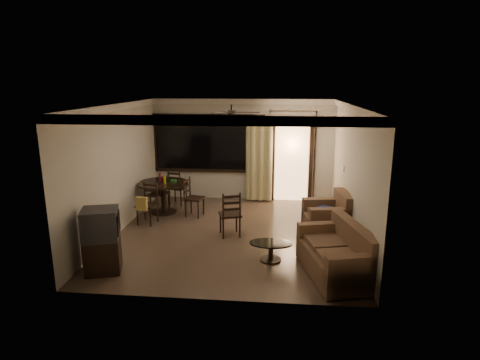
# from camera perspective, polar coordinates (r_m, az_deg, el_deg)

# --- Properties ---
(ground) EXTENTS (5.50, 5.50, 0.00)m
(ground) POSITION_cam_1_polar(r_m,az_deg,el_deg) (8.89, -1.15, -7.65)
(ground) COLOR #7F6651
(ground) RESTS_ON ground
(room_shell) EXTENTS (5.50, 6.70, 5.50)m
(room_shell) POSITION_cam_1_polar(r_m,az_deg,el_deg) (10.09, 3.33, 5.70)
(room_shell) COLOR beige
(room_shell) RESTS_ON ground
(dining_table) EXTENTS (1.27, 1.27, 1.01)m
(dining_table) POSITION_cam_1_polar(r_m,az_deg,el_deg) (10.28, -10.86, -1.24)
(dining_table) COLOR black
(dining_table) RESTS_ON ground
(dining_chair_west) EXTENTS (0.50, 0.50, 0.95)m
(dining_chair_west) POSITION_cam_1_polar(r_m,az_deg,el_deg) (10.57, -11.27, -2.76)
(dining_chair_west) COLOR black
(dining_chair_west) RESTS_ON ground
(dining_chair_east) EXTENTS (0.50, 0.50, 0.95)m
(dining_chair_east) POSITION_cam_1_polar(r_m,az_deg,el_deg) (10.01, -6.55, -3.52)
(dining_chair_east) COLOR black
(dining_chair_east) RESTS_ON ground
(dining_chair_south) EXTENTS (0.50, 0.54, 0.95)m
(dining_chair_south) POSITION_cam_1_polar(r_m,az_deg,el_deg) (9.65, -13.06, -4.33)
(dining_chair_south) COLOR black
(dining_chair_south) RESTS_ON ground
(dining_chair_north) EXTENTS (0.50, 0.50, 0.95)m
(dining_chair_north) POSITION_cam_1_polar(r_m,az_deg,el_deg) (11.04, -8.86, -1.95)
(dining_chair_north) COLOR black
(dining_chair_north) RESTS_ON ground
(tv_cabinet) EXTENTS (0.72, 0.69, 1.14)m
(tv_cabinet) POSITION_cam_1_polar(r_m,az_deg,el_deg) (7.43, -19.08, -8.13)
(tv_cabinet) COLOR black
(tv_cabinet) RESTS_ON ground
(sofa) EXTENTS (1.25, 1.82, 0.88)m
(sofa) POSITION_cam_1_polar(r_m,az_deg,el_deg) (7.18, 13.81, -10.44)
(sofa) COLOR #442B1F
(sofa) RESTS_ON ground
(armchair) EXTENTS (1.05, 1.05, 0.94)m
(armchair) POSITION_cam_1_polar(r_m,az_deg,el_deg) (8.87, 12.63, -5.37)
(armchair) COLOR #442B1F
(armchair) RESTS_ON ground
(coffee_table) EXTENTS (0.80, 0.48, 0.35)m
(coffee_table) POSITION_cam_1_polar(r_m,az_deg,el_deg) (7.58, 4.40, -9.69)
(coffee_table) COLOR black
(coffee_table) RESTS_ON ground
(side_chair) EXTENTS (0.56, 0.56, 1.00)m
(side_chair) POSITION_cam_1_polar(r_m,az_deg,el_deg) (8.69, -1.41, -6.05)
(side_chair) COLOR black
(side_chair) RESTS_ON ground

